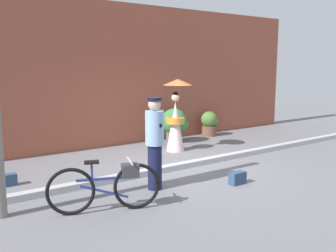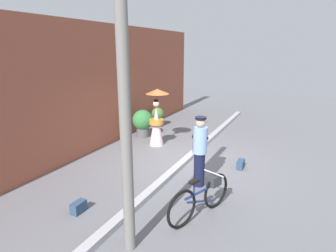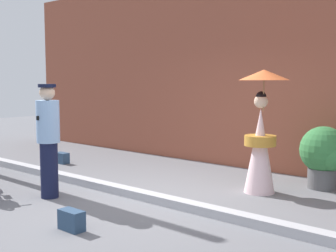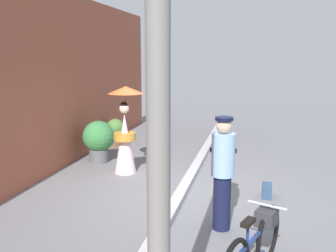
{
  "view_description": "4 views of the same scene",
  "coord_description": "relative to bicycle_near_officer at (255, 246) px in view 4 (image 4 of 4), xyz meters",
  "views": [
    {
      "loc": [
        -4.98,
        -6.46,
        2.26
      ],
      "look_at": [
        -0.01,
        0.43,
        0.9
      ],
      "focal_mm": 40.52,
      "sensor_mm": 36.0,
      "label": 1
    },
    {
      "loc": [
        -7.24,
        -2.91,
        3.2
      ],
      "look_at": [
        -0.24,
        0.46,
        1.09
      ],
      "focal_mm": 30.65,
      "sensor_mm": 36.0,
      "label": 2
    },
    {
      "loc": [
        4.42,
        -4.64,
        1.76
      ],
      "look_at": [
        -0.11,
        0.58,
        1.04
      ],
      "focal_mm": 47.85,
      "sensor_mm": 36.0,
      "label": 3
    },
    {
      "loc": [
        -6.36,
        -1.27,
        2.54
      ],
      "look_at": [
        0.5,
        0.4,
        1.19
      ],
      "focal_mm": 39.0,
      "sensor_mm": 36.0,
      "label": 4
    }
  ],
  "objects": [
    {
      "name": "backpack_spare",
      "position": [
        2.65,
        -0.21,
        -0.3
      ],
      "size": [
        0.33,
        0.17,
        0.24
      ],
      "color": "navy",
      "rests_on": "ground_plane"
    },
    {
      "name": "person_with_parasol",
      "position": [
        3.43,
        2.81,
        0.53
      ],
      "size": [
        0.78,
        0.78,
        1.91
      ],
      "color": "silver",
      "rests_on": "ground_plane"
    },
    {
      "name": "potted_plant_by_door",
      "position": [
        5.63,
        3.92,
        -0.0
      ],
      "size": [
        0.54,
        0.52,
        0.8
      ],
      "color": "brown",
      "rests_on": "ground_plane"
    },
    {
      "name": "sidewalk_curb",
      "position": [
        2.42,
        1.33,
        -0.36
      ],
      "size": [
        14.0,
        0.2,
        0.12
      ],
      "primitive_type": "cube",
      "color": "#B2B2B7",
      "rests_on": "ground_plane"
    },
    {
      "name": "utility_pole",
      "position": [
        -1.42,
        0.75,
        1.98
      ],
      "size": [
        0.18,
        0.18,
        4.8
      ],
      "primitive_type": "cylinder",
      "color": "slate",
      "rests_on": "ground_plane"
    },
    {
      "name": "building_wall",
      "position": [
        2.42,
        4.55,
        1.57
      ],
      "size": [
        14.0,
        0.4,
        3.99
      ],
      "primitive_type": "cube",
      "color": "brown",
      "rests_on": "ground_plane"
    },
    {
      "name": "bicycle_near_officer",
      "position": [
        0.0,
        0.0,
        0.0
      ],
      "size": [
        1.67,
        0.71,
        0.83
      ],
      "color": "black",
      "rests_on": "ground_plane"
    },
    {
      "name": "potted_plant_small",
      "position": [
        4.08,
        3.72,
        0.14
      ],
      "size": [
        0.78,
        0.76,
        1.01
      ],
      "color": "#59595B",
      "rests_on": "ground_plane"
    },
    {
      "name": "person_officer",
      "position": [
        1.2,
        0.49,
        0.49
      ],
      "size": [
        0.34,
        0.38,
        1.7
      ],
      "color": "#141938",
      "rests_on": "ground_plane"
    },
    {
      "name": "ground_plane",
      "position": [
        2.42,
        1.33,
        -0.42
      ],
      "size": [
        30.0,
        30.0,
        0.0
      ],
      "primitive_type": "plane",
      "color": "slate"
    }
  ]
}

